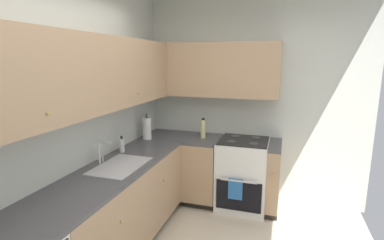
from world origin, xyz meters
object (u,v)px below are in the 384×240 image
at_px(soap_bottle, 122,145).
at_px(paper_towel_roll, 147,128).
at_px(oil_bottle, 203,129).
at_px(oven_range, 243,173).

bearing_deg(soap_bottle, paper_towel_roll, -1.96).
height_order(soap_bottle, paper_towel_roll, paper_towel_roll).
xyz_separation_m(soap_bottle, oil_bottle, (0.86, -0.69, 0.04)).
bearing_deg(oil_bottle, paper_towel_roll, 112.14).
height_order(oven_range, soap_bottle, soap_bottle).
distance_m(oven_range, oil_bottle, 0.77).
xyz_separation_m(oven_range, soap_bottle, (-0.88, 1.22, 0.52)).
bearing_deg(paper_towel_roll, oven_range, -76.37).
xyz_separation_m(soap_bottle, paper_towel_roll, (0.59, -0.02, 0.06)).
bearing_deg(oven_range, paper_towel_roll, 103.63).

